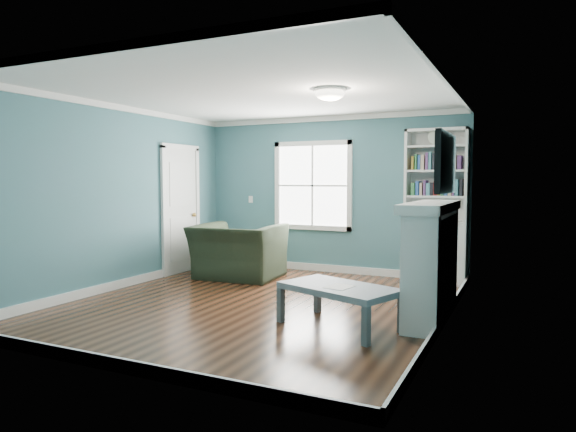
% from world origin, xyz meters
% --- Properties ---
extents(floor, '(5.00, 5.00, 0.00)m').
position_xyz_m(floor, '(0.00, 0.00, 0.00)').
color(floor, black).
rests_on(floor, ground).
extents(room_walls, '(5.00, 5.00, 5.00)m').
position_xyz_m(room_walls, '(0.00, 0.00, 1.58)').
color(room_walls, '#3B6E73').
rests_on(room_walls, ground).
extents(trim, '(4.50, 5.00, 2.60)m').
position_xyz_m(trim, '(0.00, 0.00, 1.24)').
color(trim, white).
rests_on(trim, ground).
extents(window, '(1.40, 0.06, 1.50)m').
position_xyz_m(window, '(-0.30, 2.49, 1.45)').
color(window, white).
rests_on(window, room_walls).
extents(bookshelf, '(0.90, 0.35, 2.31)m').
position_xyz_m(bookshelf, '(1.77, 2.30, 0.92)').
color(bookshelf, silver).
rests_on(bookshelf, ground).
extents(fireplace, '(0.44, 1.58, 1.30)m').
position_xyz_m(fireplace, '(2.08, 0.20, 0.64)').
color(fireplace, black).
rests_on(fireplace, ground).
extents(tv, '(0.06, 1.10, 0.65)m').
position_xyz_m(tv, '(2.20, 0.20, 1.72)').
color(tv, black).
rests_on(tv, fireplace).
extents(door, '(0.12, 0.98, 2.17)m').
position_xyz_m(door, '(-2.22, 1.40, 1.07)').
color(door, silver).
rests_on(door, ground).
extents(ceiling_fixture, '(0.38, 0.38, 0.15)m').
position_xyz_m(ceiling_fixture, '(0.90, 0.10, 2.55)').
color(ceiling_fixture, white).
rests_on(ceiling_fixture, room_walls).
extents(light_switch, '(0.08, 0.01, 0.12)m').
position_xyz_m(light_switch, '(-1.50, 2.48, 1.20)').
color(light_switch, white).
rests_on(light_switch, room_walls).
extents(recliner, '(1.36, 0.94, 1.13)m').
position_xyz_m(recliner, '(-1.11, 1.37, 0.57)').
color(recliner, black).
rests_on(recliner, ground).
extents(coffee_table, '(1.37, 1.04, 0.44)m').
position_xyz_m(coffee_table, '(1.25, -0.52, 0.38)').
color(coffee_table, '#464F54').
rests_on(coffee_table, ground).
extents(paper_sheet, '(0.28, 0.33, 0.00)m').
position_xyz_m(paper_sheet, '(1.28, -0.59, 0.44)').
color(paper_sheet, white).
rests_on(paper_sheet, coffee_table).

